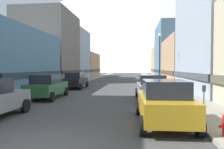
# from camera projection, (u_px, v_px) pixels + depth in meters

# --- Properties ---
(sidewalk_left) EXTENTS (2.50, 100.00, 0.15)m
(sidewalk_left) POSITION_uv_depth(u_px,v_px,m) (88.00, 79.00, 41.28)
(sidewalk_left) COLOR gray
(sidewalk_left) RESTS_ON ground
(sidewalk_right) EXTENTS (2.50, 100.00, 0.15)m
(sidewalk_right) POSITION_uv_depth(u_px,v_px,m) (154.00, 80.00, 39.97)
(sidewalk_right) COLOR gray
(sidewalk_right) RESTS_ON ground
(storefront_left_1) EXTENTS (6.80, 13.28, 6.33)m
(storefront_left_1) POSITION_uv_depth(u_px,v_px,m) (10.00, 61.00, 23.21)
(storefront_left_1) COLOR slate
(storefront_left_1) RESTS_ON ground
(storefront_left_2) EXTENTS (8.31, 10.21, 11.26)m
(storefront_left_2) POSITION_uv_depth(u_px,v_px,m) (48.00, 48.00, 35.44)
(storefront_left_2) COLOR #66605B
(storefront_left_2) RESTS_ON ground
(storefront_left_3) EXTENTS (9.09, 9.39, 10.07)m
(storefront_left_3) POSITION_uv_depth(u_px,v_px,m) (65.00, 55.00, 45.28)
(storefront_left_3) COLOR #99A5B2
(storefront_left_3) RESTS_ON ground
(storefront_left_4) EXTENTS (6.95, 13.06, 6.09)m
(storefront_left_4) POSITION_uv_depth(u_px,v_px,m) (84.00, 65.00, 56.94)
(storefront_left_4) COLOR tan
(storefront_left_4) RESTS_ON ground
(storefront_right_2) EXTENTS (6.80, 13.43, 6.82)m
(storefront_right_2) POSITION_uv_depth(u_px,v_px,m) (188.00, 61.00, 32.98)
(storefront_right_2) COLOR tan
(storefront_right_2) RESTS_ON ground
(storefront_right_3) EXTENTS (9.02, 13.51, 11.52)m
(storefront_right_3) POSITION_uv_depth(u_px,v_px,m) (178.00, 52.00, 46.57)
(storefront_right_3) COLOR slate
(storefront_right_3) RESTS_ON ground
(storefront_right_4) EXTENTS (8.82, 10.74, 7.61)m
(storefront_right_4) POSITION_uv_depth(u_px,v_px,m) (168.00, 63.00, 58.72)
(storefront_right_4) COLOR tan
(storefront_right_4) RESTS_ON ground
(car_left_1) EXTENTS (2.17, 4.45, 1.78)m
(car_left_1) POSITION_uv_depth(u_px,v_px,m) (47.00, 86.00, 15.94)
(car_left_1) COLOR #265933
(car_left_1) RESTS_ON ground
(car_left_2) EXTENTS (2.10, 4.42, 1.78)m
(car_left_2) POSITION_uv_depth(u_px,v_px,m) (75.00, 80.00, 23.55)
(car_left_2) COLOR black
(car_left_2) RESTS_ON ground
(car_right_0) EXTENTS (2.16, 4.45, 1.78)m
(car_right_0) POSITION_uv_depth(u_px,v_px,m) (164.00, 102.00, 8.67)
(car_right_0) COLOR #B28419
(car_right_0) RESTS_ON ground
(car_right_1) EXTENTS (2.21, 4.47, 1.78)m
(car_right_1) POSITION_uv_depth(u_px,v_px,m) (151.00, 87.00, 15.03)
(car_right_1) COLOR slate
(car_right_1) RESTS_ON ground
(parking_meter_near) EXTENTS (0.14, 0.10, 1.33)m
(parking_meter_near) POSITION_uv_depth(u_px,v_px,m) (204.00, 96.00, 9.74)
(parking_meter_near) COLOR #595960
(parking_meter_near) RESTS_ON sidewalk_right
(potted_plant_1) EXTENTS (0.48, 0.48, 0.77)m
(potted_plant_1) POSITION_uv_depth(u_px,v_px,m) (37.00, 85.00, 21.43)
(potted_plant_1) COLOR brown
(potted_plant_1) RESTS_ON sidewalk_left
(potted_plant_2) EXTENTS (0.70, 0.70, 1.03)m
(potted_plant_2) POSITION_uv_depth(u_px,v_px,m) (51.00, 81.00, 24.89)
(potted_plant_2) COLOR #4C4C51
(potted_plant_2) RESTS_ON sidewalk_left
(streetlamp_right) EXTENTS (0.36, 0.36, 5.86)m
(streetlamp_right) POSITION_uv_depth(u_px,v_px,m) (160.00, 52.00, 23.63)
(streetlamp_right) COLOR black
(streetlamp_right) RESTS_ON sidewalk_right
(mountain_backdrop) EXTENTS (343.72, 343.72, 133.71)m
(mountain_backdrop) POSITION_uv_depth(u_px,v_px,m) (127.00, 15.00, 262.87)
(mountain_backdrop) COLOR silver
(mountain_backdrop) RESTS_ON ground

